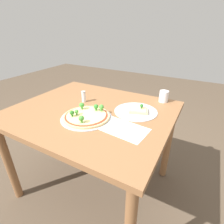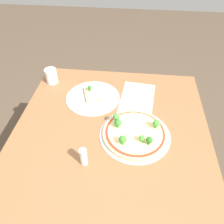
% 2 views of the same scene
% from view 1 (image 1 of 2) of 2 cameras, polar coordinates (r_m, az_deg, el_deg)
% --- Properties ---
extents(ground_plane, '(8.00, 8.00, 0.00)m').
position_cam_1_polar(ground_plane, '(1.75, -5.33, -22.21)').
color(ground_plane, brown).
extents(dining_table, '(1.14, 0.96, 0.76)m').
position_cam_1_polar(dining_table, '(1.32, -6.53, -3.07)').
color(dining_table, brown).
rests_on(dining_table, ground_plane).
extents(pizza_tray_whole, '(0.34, 0.34, 0.07)m').
position_cam_1_polar(pizza_tray_whole, '(1.17, -8.34, -1.24)').
color(pizza_tray_whole, '#B7B7BC').
rests_on(pizza_tray_whole, dining_table).
extents(pizza_tray_slice, '(0.30, 0.30, 0.06)m').
position_cam_1_polar(pizza_tray_slice, '(1.25, 8.12, 0.38)').
color(pizza_tray_slice, '#B7B7BC').
rests_on(pizza_tray_slice, dining_table).
extents(drinking_cup, '(0.07, 0.07, 0.09)m').
position_cam_1_polar(drinking_cup, '(1.45, 16.54, 4.92)').
color(drinking_cup, white).
rests_on(drinking_cup, dining_table).
extents(condiment_shaker, '(0.03, 0.03, 0.09)m').
position_cam_1_polar(condiment_shaker, '(1.40, -9.24, 5.02)').
color(condiment_shaker, silver).
rests_on(condiment_shaker, dining_table).
extents(paper_menu, '(0.32, 0.21, 0.00)m').
position_cam_1_polar(paper_menu, '(1.05, 3.35, -5.39)').
color(paper_menu, white).
rests_on(paper_menu, dining_table).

